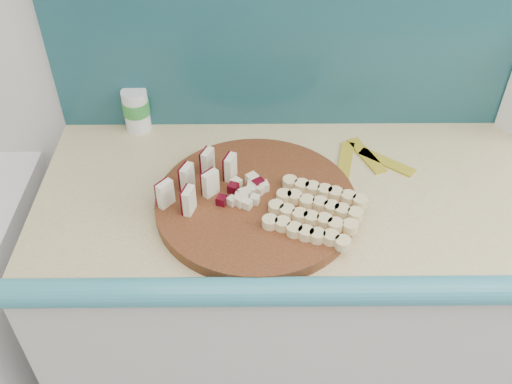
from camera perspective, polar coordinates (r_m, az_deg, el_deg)
name	(u,v)px	position (r m, az deg, el deg)	size (l,w,h in m)	color
kitchen_counter	(456,307)	(1.79, 19.41, -10.77)	(2.20, 0.63, 0.91)	silver
backsplash	(492,36)	(1.57, 22.50, 14.18)	(2.20, 0.02, 0.50)	teal
cutting_board	(256,203)	(1.30, 0.00, -1.13)	(0.46, 0.46, 0.03)	#4A1E10
apple_wedges	(198,180)	(1.29, -5.81, 1.18)	(0.18, 0.18, 0.06)	#F4ECC3
apple_chunks	(244,192)	(1.29, -1.18, 0.05)	(0.08, 0.08, 0.02)	#F7EEC5
banana_slices	(315,211)	(1.25, 5.95, -1.90)	(0.24, 0.22, 0.02)	beige
canister	(136,109)	(1.55, -11.89, 8.10)	(0.07, 0.07, 0.12)	white
banana_peel	(366,159)	(1.47, 10.94, 3.24)	(0.20, 0.17, 0.01)	yellow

